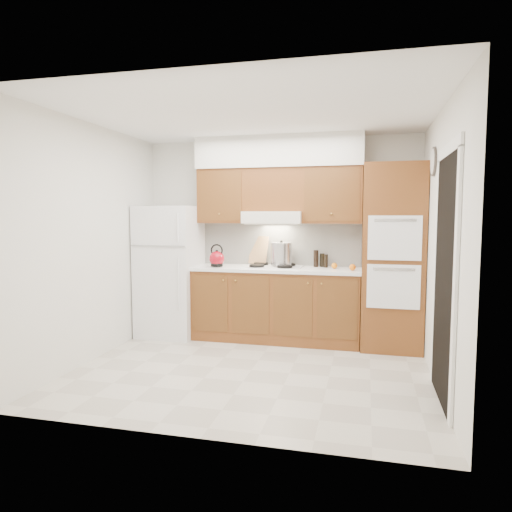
{
  "coord_description": "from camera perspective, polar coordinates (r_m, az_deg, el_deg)",
  "views": [
    {
      "loc": [
        1.13,
        -4.47,
        1.61
      ],
      "look_at": [
        -0.06,
        0.45,
        1.15
      ],
      "focal_mm": 32.0,
      "sensor_mm": 36.0,
      "label": 1
    }
  ],
  "objects": [
    {
      "name": "floor",
      "position": [
        4.88,
        -0.58,
        -14.07
      ],
      "size": [
        3.6,
        3.6,
        0.0
      ],
      "primitive_type": "plane",
      "color": "beige",
      "rests_on": "ground"
    },
    {
      "name": "ceiling",
      "position": [
        4.71,
        -0.61,
        17.33
      ],
      "size": [
        3.6,
        3.6,
        0.0
      ],
      "primitive_type": "plane",
      "color": "white",
      "rests_on": "wall_back"
    },
    {
      "name": "wall_back",
      "position": [
        6.08,
        2.87,
        2.26
      ],
      "size": [
        3.6,
        0.02,
        2.6
      ],
      "primitive_type": "cube",
      "color": "silver",
      "rests_on": "floor"
    },
    {
      "name": "wall_left",
      "position": [
        5.35,
        -19.64,
        1.57
      ],
      "size": [
        0.02,
        3.0,
        2.6
      ],
      "primitive_type": "cube",
      "color": "silver",
      "rests_on": "floor"
    },
    {
      "name": "wall_right",
      "position": [
        4.53,
        22.08,
        0.9
      ],
      "size": [
        0.02,
        3.0,
        2.6
      ],
      "primitive_type": "cube",
      "color": "silver",
      "rests_on": "floor"
    },
    {
      "name": "fridge",
      "position": [
        6.2,
        -10.66,
        -1.85
      ],
      "size": [
        0.75,
        0.72,
        1.72
      ],
      "primitive_type": "cube",
      "color": "white",
      "rests_on": "floor"
    },
    {
      "name": "base_cabinets",
      "position": [
        5.89,
        2.53,
        -6.18
      ],
      "size": [
        2.11,
        0.6,
        0.9
      ],
      "primitive_type": "cube",
      "color": "brown",
      "rests_on": "floor"
    },
    {
      "name": "countertop",
      "position": [
        5.8,
        2.53,
        -1.64
      ],
      "size": [
        2.13,
        0.62,
        0.04
      ],
      "primitive_type": "cube",
      "color": "white",
      "rests_on": "base_cabinets"
    },
    {
      "name": "backsplash",
      "position": [
        6.07,
        3.07,
        1.5
      ],
      "size": [
        2.11,
        0.03,
        0.56
      ],
      "primitive_type": "cube",
      "color": "white",
      "rests_on": "countertop"
    },
    {
      "name": "oven_cabinet",
      "position": [
        5.67,
        16.67,
        -0.18
      ],
      "size": [
        0.7,
        0.65,
        2.2
      ],
      "primitive_type": "cube",
      "color": "brown",
      "rests_on": "floor"
    },
    {
      "name": "upper_cab_left",
      "position": [
        6.09,
        -4.08,
        7.43
      ],
      "size": [
        0.63,
        0.33,
        0.7
      ],
      "primitive_type": "cube",
      "color": "brown",
      "rests_on": "wall_back"
    },
    {
      "name": "upper_cab_right",
      "position": [
        5.82,
        9.58,
        7.48
      ],
      "size": [
        0.73,
        0.33,
        0.7
      ],
      "primitive_type": "cube",
      "color": "brown",
      "rests_on": "wall_back"
    },
    {
      "name": "range_hood",
      "position": [
        5.86,
        2.23,
        4.84
      ],
      "size": [
        0.75,
        0.45,
        0.15
      ],
      "primitive_type": "cube",
      "color": "silver",
      "rests_on": "wall_back"
    },
    {
      "name": "upper_cab_over_hood",
      "position": [
        5.92,
        2.36,
        8.23
      ],
      "size": [
        0.75,
        0.33,
        0.55
      ],
      "primitive_type": "cube",
      "color": "brown",
      "rests_on": "range_hood"
    },
    {
      "name": "soffit",
      "position": [
        5.94,
        2.83,
        12.82
      ],
      "size": [
        2.13,
        0.36,
        0.4
      ],
      "primitive_type": "cube",
      "color": "silver",
      "rests_on": "wall_back"
    },
    {
      "name": "cooktop",
      "position": [
        5.83,
        2.08,
        -1.35
      ],
      "size": [
        0.74,
        0.5,
        0.01
      ],
      "primitive_type": "cube",
      "color": "white",
      "rests_on": "countertop"
    },
    {
      "name": "doorway",
      "position": [
        4.21,
        22.5,
        -2.84
      ],
      "size": [
        0.02,
        0.9,
        2.1
      ],
      "primitive_type": "cube",
      "color": "black",
      "rests_on": "floor"
    },
    {
      "name": "wall_clock",
      "position": [
        5.09,
        21.32,
        10.94
      ],
      "size": [
        0.02,
        0.3,
        0.3
      ],
      "primitive_type": "cylinder",
      "rotation": [
        0.0,
        1.57,
        0.0
      ],
      "color": "#3F3833",
      "rests_on": "wall_right"
    },
    {
      "name": "kettle",
      "position": [
        5.86,
        -4.92,
        -0.34
      ],
      "size": [
        0.25,
        0.25,
        0.19
      ],
      "primitive_type": "sphere",
      "rotation": [
        0.0,
        0.0,
        0.33
      ],
      "color": "maroon",
      "rests_on": "countertop"
    },
    {
      "name": "cutting_board",
      "position": [
        6.08,
        0.33,
        0.76
      ],
      "size": [
        0.29,
        0.2,
        0.37
      ],
      "primitive_type": "cube",
      "rotation": [
        -0.21,
        0.0,
        -0.43
      ],
      "color": "tan",
      "rests_on": "countertop"
    },
    {
      "name": "stock_pot",
      "position": [
        5.84,
        3.18,
        0.25
      ],
      "size": [
        0.27,
        0.27,
        0.28
      ],
      "primitive_type": "cylinder",
      "rotation": [
        0.0,
        0.0,
        0.02
      ],
      "color": "silver",
      "rests_on": "cooktop"
    },
    {
      "name": "condiment_a",
      "position": [
        5.9,
        7.5,
        -0.31
      ],
      "size": [
        0.07,
        0.07,
        0.22
      ],
      "primitive_type": "cylinder",
      "rotation": [
        0.0,
        0.0,
        0.2
      ],
      "color": "black",
      "rests_on": "countertop"
    },
    {
      "name": "condiment_b",
      "position": [
        5.85,
        8.72,
        -0.62
      ],
      "size": [
        0.07,
        0.07,
        0.17
      ],
      "primitive_type": "cylinder",
      "rotation": [
        0.0,
        0.0,
        -0.4
      ],
      "color": "black",
      "rests_on": "countertop"
    },
    {
      "name": "condiment_c",
      "position": [
        5.94,
        8.28,
        -0.51
      ],
      "size": [
        0.07,
        0.07,
        0.17
      ],
      "primitive_type": "cylinder",
      "rotation": [
        0.0,
        0.0,
        -0.12
      ],
      "color": "black",
      "rests_on": "countertop"
    },
    {
      "name": "orange_near",
      "position": [
        5.59,
        11.98,
        -1.39
      ],
      "size": [
        0.08,
        0.08,
        0.08
      ],
      "primitive_type": "sphere",
      "rotation": [
        0.0,
        0.0,
        -0.07
      ],
      "color": "orange",
      "rests_on": "countertop"
    },
    {
      "name": "orange_far",
      "position": [
        5.74,
        9.77,
        -1.22
      ],
      "size": [
        0.07,
        0.07,
        0.07
      ],
      "primitive_type": "sphere",
      "rotation": [
        0.0,
        0.0,
        0.02
      ],
      "color": "orange",
      "rests_on": "countertop"
    }
  ]
}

